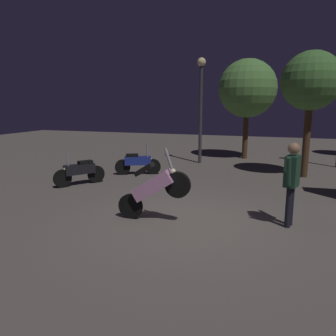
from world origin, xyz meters
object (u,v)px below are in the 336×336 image
Objects in this scene: motorcycle_blue_parked_right at (138,163)px; streetlamp_far at (201,96)px; motorcycle_pink_foreground at (153,188)px; person_rider_beside at (292,177)px; motorcycle_black_parked_left at (80,171)px.

motorcycle_blue_parked_right is 0.35× the size of streetlamp_far.
motorcycle_pink_foreground is 0.94× the size of person_rider_beside.
person_rider_beside is (6.18, -1.69, 0.63)m from motorcycle_black_parked_left.
streetlamp_far reaches higher than person_rider_beside.
motorcycle_blue_parked_right is (1.10, 2.02, 0.00)m from motorcycle_black_parked_left.
motorcycle_pink_foreground is 2.89m from person_rider_beside.
person_rider_beside is at bearing 110.35° from motorcycle_black_parked_left.
motorcycle_pink_foreground reaches higher than motorcycle_black_parked_left.
motorcycle_blue_parked_right is 4.20m from streetlamp_far.
streetlamp_far is at bearing 38.22° from motorcycle_blue_parked_right.
motorcycle_pink_foreground is 1.18× the size of motorcycle_black_parked_left.
motorcycle_black_parked_left is at bearing -117.95° from streetlamp_far.
streetlamp_far is at bearing 95.55° from motorcycle_pink_foreground.
streetlamp_far is (-0.68, 7.37, 2.10)m from motorcycle_pink_foreground.
motorcycle_pink_foreground is 1.07× the size of motorcycle_blue_parked_right.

